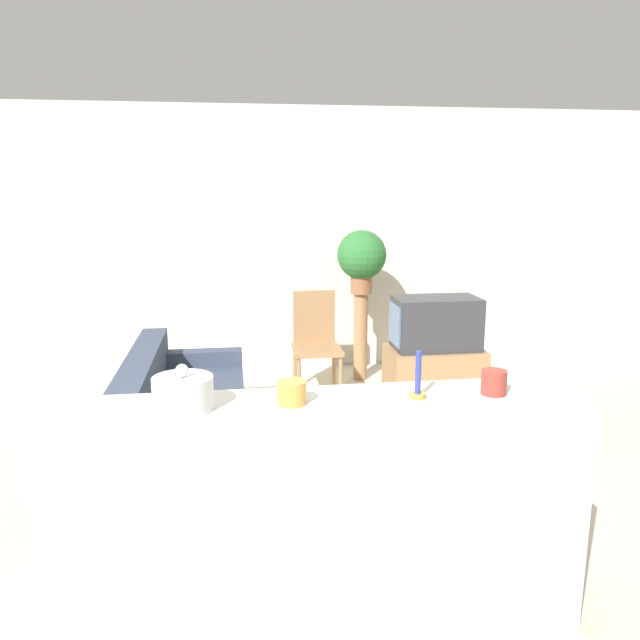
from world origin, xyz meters
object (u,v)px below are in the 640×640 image
(couch, at_px, (181,422))
(wooden_chair, at_px, (316,339))
(television, at_px, (435,323))
(decorative_bowl, at_px, (183,393))
(potted_plant, at_px, (362,257))

(couch, relative_size, wooden_chair, 2.10)
(television, relative_size, decorative_bowl, 3.05)
(television, distance_m, potted_plant, 1.09)
(decorative_bowl, bearing_deg, wooden_chair, 73.32)
(wooden_chair, height_order, decorative_bowl, decorative_bowl)
(couch, bearing_deg, potted_plant, 45.08)
(television, height_order, potted_plant, potted_plant)
(couch, height_order, decorative_bowl, decorative_bowl)
(potted_plant, distance_m, decorative_bowl, 3.81)
(couch, distance_m, decorative_bowl, 2.07)
(couch, xyz_separation_m, decorative_bowl, (0.18, -1.88, 0.84))
(decorative_bowl, bearing_deg, couch, 95.56)
(potted_plant, bearing_deg, couch, -134.92)
(wooden_chair, bearing_deg, television, -29.80)
(couch, xyz_separation_m, wooden_chair, (1.15, 1.34, 0.24))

